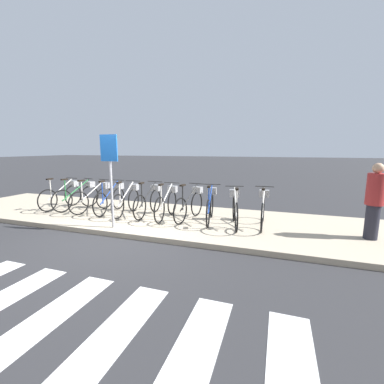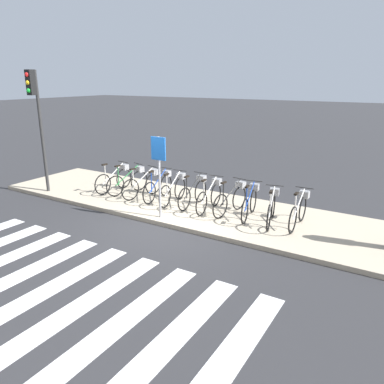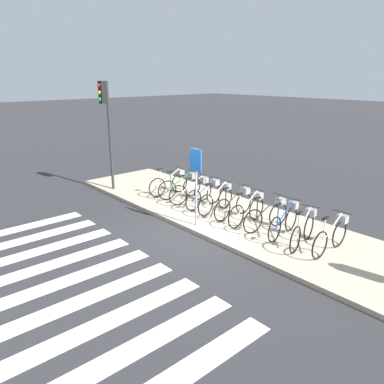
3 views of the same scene
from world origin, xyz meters
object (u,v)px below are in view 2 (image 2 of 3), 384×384
(parked_bicycle_0, at_px, (116,178))
(sign_post, at_px, (159,163))
(parked_bicycle_1, at_px, (130,180))
(parked_bicycle_5, at_px, (194,191))
(parked_bicycle_2, at_px, (144,183))
(parked_bicycle_3, at_px, (160,185))
(parked_bicycle_8, at_px, (250,201))
(parked_bicycle_7, at_px, (232,198))
(parked_bicycle_10, at_px, (299,210))
(parked_bicycle_4, at_px, (174,188))
(parked_bicycle_6, at_px, (210,195))
(parked_bicycle_9, at_px, (272,207))
(traffic_light, at_px, (36,107))

(parked_bicycle_0, height_order, sign_post, sign_post)
(parked_bicycle_1, bearing_deg, parked_bicycle_5, 0.16)
(parked_bicycle_2, bearing_deg, parked_bicycle_3, 3.83)
(parked_bicycle_8, bearing_deg, parked_bicycle_5, 178.79)
(parked_bicycle_0, relative_size, sign_post, 0.74)
(parked_bicycle_1, height_order, parked_bicycle_7, same)
(parked_bicycle_1, distance_m, parked_bicycle_3, 1.22)
(parked_bicycle_2, distance_m, parked_bicycle_5, 1.80)
(parked_bicycle_0, height_order, parked_bicycle_10, same)
(parked_bicycle_1, relative_size, parked_bicycle_2, 0.99)
(parked_bicycle_4, relative_size, parked_bicycle_7, 1.01)
(parked_bicycle_1, distance_m, parked_bicycle_7, 3.68)
(parked_bicycle_0, relative_size, parked_bicycle_7, 1.01)
(parked_bicycle_5, bearing_deg, parked_bicycle_1, -179.84)
(parked_bicycle_2, bearing_deg, parked_bicycle_1, 173.94)
(parked_bicycle_6, xyz_separation_m, parked_bicycle_9, (1.84, -0.09, 0.00))
(parked_bicycle_1, relative_size, parked_bicycle_6, 0.98)
(sign_post, bearing_deg, traffic_light, -179.43)
(parked_bicycle_8, bearing_deg, parked_bicycle_2, -179.38)
(parked_bicycle_3, distance_m, parked_bicycle_8, 3.00)
(parked_bicycle_4, height_order, parked_bicycle_9, same)
(parked_bicycle_10, xyz_separation_m, sign_post, (-3.36, -1.32, 1.05))
(parked_bicycle_6, relative_size, parked_bicycle_8, 1.01)
(traffic_light, bearing_deg, parked_bicycle_2, 22.51)
(parked_bicycle_5, distance_m, parked_bicycle_7, 1.23)
(parked_bicycle_10, bearing_deg, parked_bicycle_8, -178.56)
(parked_bicycle_4, xyz_separation_m, parked_bicycle_7, (1.89, 0.06, 0.00))
(parked_bicycle_4, xyz_separation_m, traffic_light, (-4.27, -1.29, 2.32))
(parked_bicycle_9, bearing_deg, parked_bicycle_5, 175.79)
(parked_bicycle_7, xyz_separation_m, parked_bicycle_9, (1.20, -0.16, 0.00))
(parked_bicycle_1, xyz_separation_m, parked_bicycle_3, (1.22, -0.03, 0.00))
(parked_bicycle_0, distance_m, parked_bicycle_6, 3.61)
(parked_bicycle_5, relative_size, parked_bicycle_8, 1.01)
(parked_bicycle_9, bearing_deg, parked_bicycle_6, 177.20)
(parked_bicycle_4, distance_m, parked_bicycle_9, 3.09)
(parked_bicycle_2, relative_size, parked_bicycle_5, 0.98)
(parked_bicycle_8, height_order, traffic_light, traffic_light)
(parked_bicycle_4, bearing_deg, sign_post, -72.94)
(parked_bicycle_6, bearing_deg, parked_bicycle_10, 1.93)
(parked_bicycle_1, xyz_separation_m, parked_bicycle_5, (2.45, 0.01, 0.00))
(parked_bicycle_2, xyz_separation_m, parked_bicycle_8, (3.57, 0.04, 0.00))
(parked_bicycle_1, relative_size, sign_post, 0.72)
(parked_bicycle_6, bearing_deg, parked_bicycle_5, 171.43)
(parked_bicycle_0, height_order, parked_bicycle_6, same)
(parked_bicycle_10, distance_m, traffic_light, 8.45)
(parked_bicycle_3, xyz_separation_m, parked_bicycle_10, (4.31, 0.03, 0.00))
(parked_bicycle_7, relative_size, traffic_light, 0.41)
(parked_bicycle_3, relative_size, traffic_light, 0.42)
(parked_bicycle_4, distance_m, parked_bicycle_7, 1.89)
(parked_bicycle_6, distance_m, parked_bicycle_10, 2.50)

